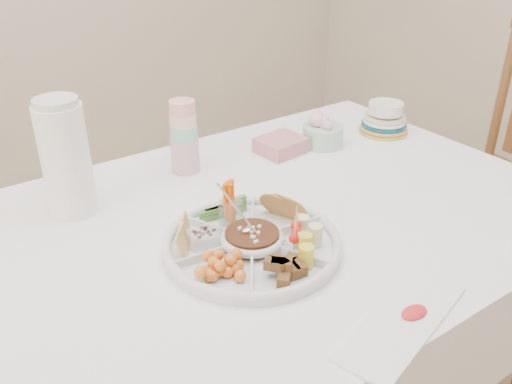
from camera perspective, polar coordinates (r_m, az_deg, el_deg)
dining_table at (r=1.54m, az=0.79°, el=-14.68°), size 1.52×1.02×0.76m
chair at (r=2.19m, az=24.01°, el=1.86°), size 0.50×0.50×1.08m
party_tray at (r=1.17m, az=-0.41°, el=-5.21°), size 0.41×0.41×0.04m
bean_dip at (r=1.17m, az=-0.41°, el=-4.90°), size 0.13×0.13×0.04m
tortillas at (r=1.26m, az=2.60°, el=-1.55°), size 0.10×0.10×0.06m
carrot_cucumber at (r=1.25m, az=-3.36°, el=-0.75°), size 0.12×0.12×0.10m
pita_raisins at (r=1.17m, az=-6.82°, el=-4.29°), size 0.11×0.11×0.05m
cherries at (r=1.07m, az=-3.97°, el=-7.91°), size 0.12×0.12×0.04m
granola_chunks at (r=1.07m, az=3.05°, el=-7.93°), size 0.12×0.12×0.05m
banana_tomato at (r=1.16m, az=6.05°, el=-3.68°), size 0.11×0.11×0.08m
cup_stack at (r=1.49m, az=-7.60°, el=6.02°), size 0.08×0.08×0.22m
thermos at (r=1.33m, az=-19.44°, el=3.55°), size 0.14×0.14×0.29m
flower_bowl at (r=1.68m, az=7.08°, el=6.42°), size 0.13×0.13×0.09m
napkin_stack at (r=1.63m, az=2.67°, el=4.96°), size 0.15×0.13×0.04m
plate_stack at (r=1.82m, az=13.39°, el=7.61°), size 0.19×0.19×0.10m
placemat at (r=1.03m, az=15.16°, el=-13.02°), size 0.34×0.19×0.01m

